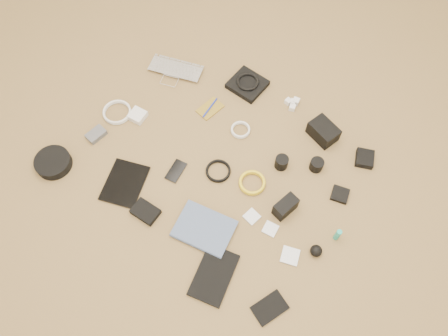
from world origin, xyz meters
The scene contains 33 objects.
laptop centered at (-0.50, 0.32, 0.01)m, with size 0.29×0.20×0.02m, color silver.
headphone_pouch centered at (-0.12, 0.48, 0.02)m, with size 0.18×0.17×0.03m, color black.
headphones centered at (-0.12, 0.48, 0.04)m, with size 0.12×0.12×0.02m, color black.
charger_a centered at (0.11, 0.50, 0.01)m, with size 0.03×0.03×0.03m, color white.
charger_b centered at (0.15, 0.53, 0.02)m, with size 0.03×0.03×0.03m, color white.
charger_c centered at (0.14, 0.51, 0.01)m, with size 0.03×0.03×0.03m, color white.
charger_d centered at (0.15, 0.48, 0.01)m, with size 0.03×0.03×0.03m, color white.
dslr_camera centered at (0.36, 0.42, 0.04)m, with size 0.14×0.10×0.08m, color black.
lens_pouch centered at (0.59, 0.41, 0.02)m, with size 0.08×0.09×0.03m, color black.
notebook_olive centered at (-0.21, 0.25, 0.00)m, with size 0.08×0.13×0.01m, color olive.
pen_blue centered at (-0.21, 0.25, 0.01)m, with size 0.01×0.01×0.14m, color #1426AA.
cable_white_a centered at (0.00, 0.22, 0.01)m, with size 0.10×0.10×0.01m, color silver.
lens_a centered at (0.27, 0.16, 0.03)m, with size 0.06×0.06×0.07m, color black.
lens_b centered at (0.42, 0.24, 0.03)m, with size 0.06×0.06×0.06m, color black.
card_reader centered at (0.58, 0.18, 0.01)m, with size 0.08×0.08×0.02m, color black.
power_brick centered at (-0.49, 0.00, 0.02)m, with size 0.08×0.08×0.03m, color white.
cable_white_b centered at (-0.59, -0.04, 0.01)m, with size 0.15×0.15×0.01m, color silver.
cable_black centered at (0.03, -0.04, 0.01)m, with size 0.12×0.12×0.01m, color black.
cable_yellow centered at (0.21, 0.00, 0.01)m, with size 0.13×0.13×0.01m, color yellow.
flash centered at (0.40, -0.03, 0.04)m, with size 0.06×0.11×0.08m, color black.
lens_cleaner centered at (0.66, -0.02, 0.04)m, with size 0.02×0.02×0.08m, color teal.
battery_charger centered at (-0.59, -0.21, 0.01)m, with size 0.06×0.10×0.03m, color #505154.
tablet centered at (-0.30, -0.34, 0.01)m, with size 0.18×0.23×0.01m, color black.
phone centered at (-0.14, -0.15, 0.00)m, with size 0.06×0.12×0.01m, color black.
filter_case_left centered at (0.29, -0.15, 0.00)m, with size 0.06×0.06×0.01m, color silver.
filter_case_mid centered at (0.39, -0.15, 0.00)m, with size 0.06×0.06×0.01m, color silver.
filter_case_right centered at (0.53, -0.21, 0.01)m, with size 0.08×0.08×0.01m, color silver.
air_blower centered at (0.62, -0.13, 0.03)m, with size 0.05×0.05×0.05m, color black.
headphone_case centered at (-0.65, -0.45, 0.02)m, with size 0.17×0.17×0.05m, color black.
drive_case centered at (-0.13, -0.40, 0.02)m, with size 0.12×0.09×0.03m, color black.
paperback centered at (0.16, -0.41, 0.01)m, with size 0.19×0.25×0.03m, color #48597A.
notebook_black_a centered at (0.30, -0.46, 0.01)m, with size 0.15×0.24×0.02m, color black.
notebook_black_b centered at (0.57, -0.45, 0.01)m, with size 0.09×0.14×0.01m, color black.
Camera 1 is at (0.59, -0.82, 1.89)m, focal length 35.00 mm.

